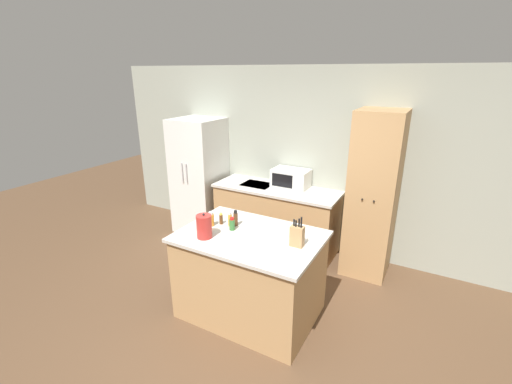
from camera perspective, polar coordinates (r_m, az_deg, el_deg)
ground_plane at (r=3.64m, az=-2.55°, el=-24.30°), size 14.00×14.00×0.00m
wall_back at (r=4.92m, az=11.51°, el=4.79°), size 7.20×0.06×2.60m
refrigerator at (r=5.58m, az=-9.38°, el=2.61°), size 0.72×0.71×1.84m
back_counter at (r=5.08m, az=3.34°, el=-4.26°), size 1.82×0.67×0.94m
pantry_cabinet at (r=4.51m, az=18.92°, el=-0.54°), size 0.56×0.64×2.10m
kitchen_island at (r=3.74m, az=-0.98°, el=-13.61°), size 1.44×1.01×0.94m
microwave at (r=4.92m, az=5.82°, el=2.31°), size 0.52×0.33×0.26m
knife_block at (r=3.27m, az=6.87°, el=-7.26°), size 0.13×0.08×0.31m
spice_bottle_tall_dark at (r=3.74m, az=-5.85°, el=-4.46°), size 0.04×0.04×0.13m
spice_bottle_short_red at (r=3.68m, az=-3.42°, el=-4.44°), size 0.05×0.05×0.17m
spice_bottle_amber_oil at (r=3.71m, az=-7.50°, el=-4.52°), size 0.06×0.06×0.16m
spice_bottle_green_herb at (r=3.68m, az=-4.36°, el=-4.59°), size 0.04×0.04×0.16m
spice_bottle_pale_salt at (r=3.60m, az=-4.01°, el=-5.35°), size 0.06×0.06×0.14m
kettle at (r=3.45m, az=-8.63°, el=-5.70°), size 0.15×0.15×0.26m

